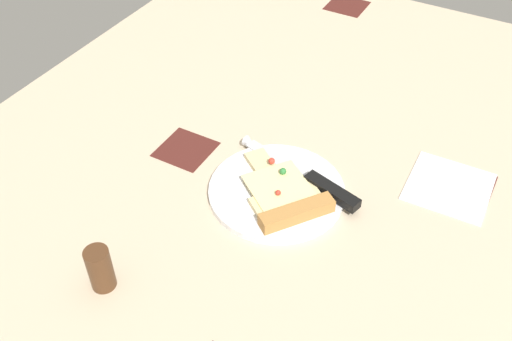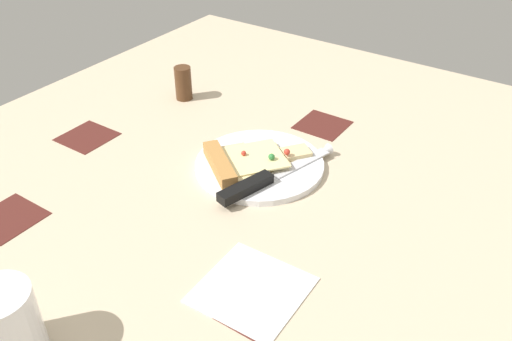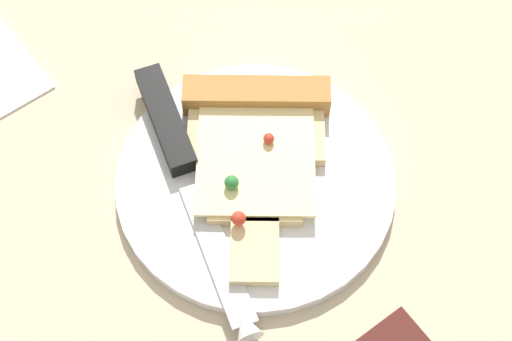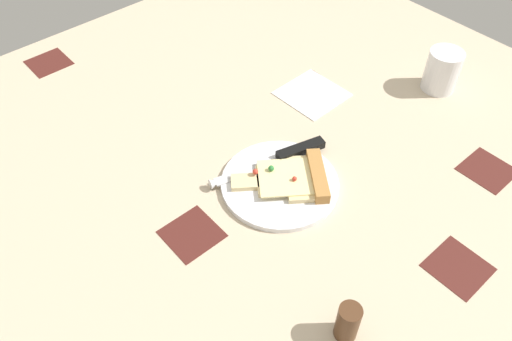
# 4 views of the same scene
# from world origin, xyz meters

# --- Properties ---
(ground_plane) EXTENTS (1.32, 1.32, 0.03)m
(ground_plane) POSITION_xyz_m (0.00, 0.00, -0.01)
(ground_plane) COLOR #C6B293
(ground_plane) RESTS_ON ground
(plate) EXTENTS (0.22, 0.22, 0.01)m
(plate) POSITION_xyz_m (0.08, 0.09, 0.01)
(plate) COLOR silver
(plate) RESTS_ON ground_plane
(pizza_slice) EXTENTS (0.19, 0.17, 0.02)m
(pizza_slice) POSITION_xyz_m (0.06, 0.11, 0.02)
(pizza_slice) COLOR beige
(pizza_slice) RESTS_ON plate
(knife) EXTENTS (0.24, 0.08, 0.02)m
(knife) POSITION_xyz_m (0.05, 0.05, 0.02)
(knife) COLOR silver
(knife) RESTS_ON plate
(drinking_glass) EXTENTS (0.08, 0.08, 0.09)m
(drinking_glass) POSITION_xyz_m (-0.39, 0.11, 0.05)
(drinking_glass) COLOR white
(drinking_glass) RESTS_ON ground_plane
(pepper_shaker) EXTENTS (0.03, 0.03, 0.07)m
(pepper_shaker) POSITION_xyz_m (0.21, 0.37, 0.04)
(pepper_shaker) COLOR #4C2D19
(pepper_shaker) RESTS_ON ground_plane
(napkin) EXTENTS (0.13, 0.13, 0.00)m
(napkin) POSITION_xyz_m (-0.16, -0.06, 0.00)
(napkin) COLOR white
(napkin) RESTS_ON ground_plane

